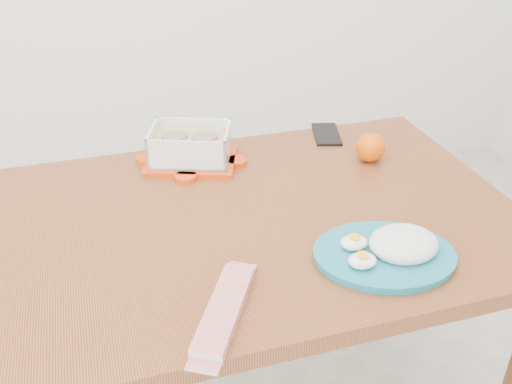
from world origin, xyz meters
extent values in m
cube|color=brown|center=(0.09, 0.18, 0.73)|extent=(1.30, 0.95, 0.04)
cylinder|color=#622E18|center=(-0.50, 0.46, 0.35)|extent=(0.06, 0.06, 0.71)
cylinder|color=#622E18|center=(0.59, 0.58, 0.35)|extent=(0.06, 0.06, 0.71)
cube|color=#E53B06|center=(-0.04, 0.46, 0.76)|extent=(0.27, 0.23, 0.01)
cube|color=white|center=(-0.04, 0.46, 0.81)|extent=(0.23, 0.19, 0.09)
cube|color=tan|center=(-0.04, 0.46, 0.80)|extent=(0.22, 0.18, 0.06)
cylinder|color=tan|center=(-0.08, 0.47, 0.82)|extent=(0.08, 0.08, 0.03)
cylinder|color=tan|center=(0.00, 0.45, 0.82)|extent=(0.08, 0.08, 0.03)
sphere|color=#E54704|center=(0.44, 0.39, 0.79)|extent=(0.08, 0.08, 0.08)
cylinder|color=#187289|center=(0.32, -0.04, 0.76)|extent=(0.33, 0.33, 0.02)
ellipsoid|color=silver|center=(0.36, -0.04, 0.80)|extent=(0.16, 0.14, 0.06)
ellipsoid|color=white|center=(0.26, -0.01, 0.78)|extent=(0.06, 0.05, 0.03)
ellipsoid|color=white|center=(0.26, -0.07, 0.78)|extent=(0.06, 0.05, 0.03)
cube|color=#B30909|center=(-0.03, -0.14, 0.76)|extent=(0.15, 0.24, 0.02)
cube|color=black|center=(0.37, 0.56, 0.75)|extent=(0.09, 0.15, 0.01)
camera|label=1|loc=(-0.11, -0.91, 1.47)|focal=40.00mm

